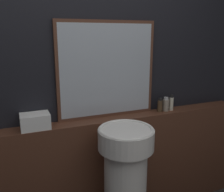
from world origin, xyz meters
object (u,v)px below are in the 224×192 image
object	(u,v)px
lotion_bottle	(171,103)
pedestal_sink	(125,184)
mirror	(107,70)
towel_stack	(35,121)
shampoo_bottle	(160,105)
conditioner_bottle	(166,105)

from	to	relation	value
lotion_bottle	pedestal_sink	bearing A→B (deg)	-150.96
mirror	towel_stack	bearing A→B (deg)	-173.85
shampoo_bottle	mirror	bearing A→B (deg)	172.40
shampoo_bottle	conditioner_bottle	bearing A→B (deg)	0.00
shampoo_bottle	pedestal_sink	bearing A→B (deg)	-145.38
towel_stack	shampoo_bottle	size ratio (longest dim) A/B	1.65
mirror	shampoo_bottle	world-z (taller)	mirror
shampoo_bottle	lotion_bottle	distance (m)	0.12
mirror	lotion_bottle	xyz separation A→B (m)	(0.60, -0.06, -0.32)
mirror	shampoo_bottle	size ratio (longest dim) A/B	6.57
lotion_bottle	towel_stack	bearing A→B (deg)	180.00
towel_stack	lotion_bottle	size ratio (longest dim) A/B	1.44
mirror	lotion_bottle	world-z (taller)	mirror
towel_stack	lotion_bottle	xyz separation A→B (m)	(1.18, -0.00, 0.01)
mirror	shampoo_bottle	distance (m)	0.58
pedestal_sink	shampoo_bottle	world-z (taller)	shampoo_bottle
towel_stack	lotion_bottle	world-z (taller)	lotion_bottle
conditioner_bottle	shampoo_bottle	bearing A→B (deg)	180.00
shampoo_bottle	lotion_bottle	xyz separation A→B (m)	(0.12, -0.00, 0.01)
mirror	towel_stack	size ratio (longest dim) A/B	3.98
pedestal_sink	conditioner_bottle	size ratio (longest dim) A/B	7.64
conditioner_bottle	towel_stack	bearing A→B (deg)	180.00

